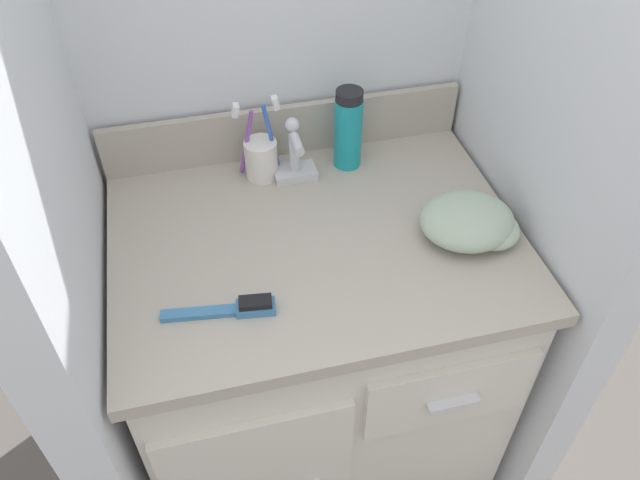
{
  "coord_description": "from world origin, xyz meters",
  "views": [
    {
      "loc": [
        -0.2,
        -0.85,
        1.6
      ],
      "look_at": [
        0.0,
        -0.03,
        0.79
      ],
      "focal_mm": 35.0,
      "sensor_mm": 36.0,
      "label": 1
    }
  ],
  "objects": [
    {
      "name": "ground_plane",
      "position": [
        0.0,
        0.0,
        0.0
      ],
      "size": [
        6.0,
        6.0,
        0.0
      ],
      "primitive_type": "plane",
      "color": "#4C4742"
    },
    {
      "name": "hairbrush",
      "position": [
        -0.18,
        -0.15,
        0.78
      ],
      "size": [
        0.2,
        0.05,
        0.03
      ],
      "rotation": [
        0.0,
        0.0,
        -0.13
      ],
      "color": "teal",
      "rests_on": "vanity"
    },
    {
      "name": "hand_towel",
      "position": [
        0.29,
        -0.07,
        0.8
      ],
      "size": [
        0.19,
        0.16,
        0.07
      ],
      "color": "#A8BCA3",
      "rests_on": "vanity"
    },
    {
      "name": "sink_faucet",
      "position": [
        0.0,
        0.19,
        0.82
      ],
      "size": [
        0.09,
        0.09,
        0.14
      ],
      "color": "silver",
      "rests_on": "vanity"
    },
    {
      "name": "wall_right",
      "position": [
        0.44,
        0.0,
        1.1
      ],
      "size": [
        0.08,
        0.67,
        2.2
      ],
      "primitive_type": "cube",
      "color": "silver",
      "rests_on": "ground_plane"
    },
    {
      "name": "shaving_cream_can",
      "position": [
        0.12,
        0.21,
        0.86
      ],
      "size": [
        0.06,
        0.06,
        0.18
      ],
      "color": "teal",
      "rests_on": "vanity"
    },
    {
      "name": "vanity",
      "position": [
        -0.0,
        -0.0,
        0.4
      ],
      "size": [
        0.79,
        0.61,
        0.77
      ],
      "color": "silver",
      "rests_on": "ground_plane"
    },
    {
      "name": "backsplash",
      "position": [
        0.0,
        0.29,
        0.83
      ],
      "size": [
        0.79,
        0.02,
        0.12
      ],
      "color": "#B2A899",
      "rests_on": "vanity"
    },
    {
      "name": "toothbrush_cup",
      "position": [
        -0.07,
        0.22,
        0.82
      ],
      "size": [
        0.1,
        0.07,
        0.19
      ],
      "color": "white",
      "rests_on": "vanity"
    },
    {
      "name": "wall_left",
      "position": [
        -0.44,
        0.0,
        1.1
      ],
      "size": [
        0.08,
        0.67,
        2.2
      ],
      "primitive_type": "cube",
      "color": "silver",
      "rests_on": "ground_plane"
    }
  ]
}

